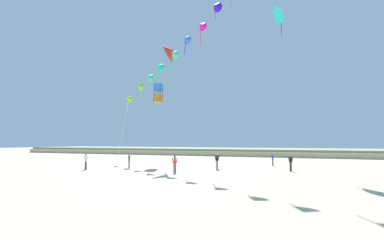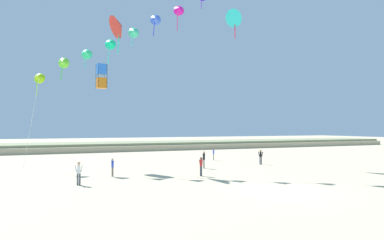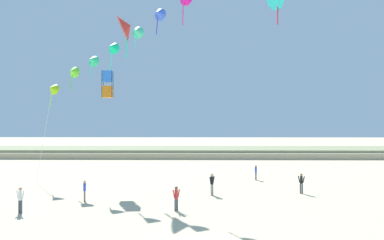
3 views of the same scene
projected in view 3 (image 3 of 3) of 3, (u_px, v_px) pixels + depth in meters
dune_ridge at (201, 152)px, 60.18m from camera, size 120.00×12.53×1.39m
person_near_left at (301, 182)px, 28.23m from camera, size 0.53×0.39×1.66m
person_near_right at (212, 183)px, 27.56m from camera, size 0.49×0.50×1.75m
person_mid_center at (20, 198)px, 22.08m from camera, size 0.59×0.23×1.69m
person_far_left at (256, 172)px, 34.85m from camera, size 0.33×0.49×1.50m
person_far_right at (176, 197)px, 22.65m from camera, size 0.52×0.38×1.64m
person_far_center at (85, 189)px, 25.51m from camera, size 0.21×0.54×1.54m
large_kite_low_lead at (108, 84)px, 32.15m from camera, size 1.05×1.05×2.50m
large_kite_mid_trail at (126, 27)px, 32.26m from camera, size 2.15×2.76×4.23m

